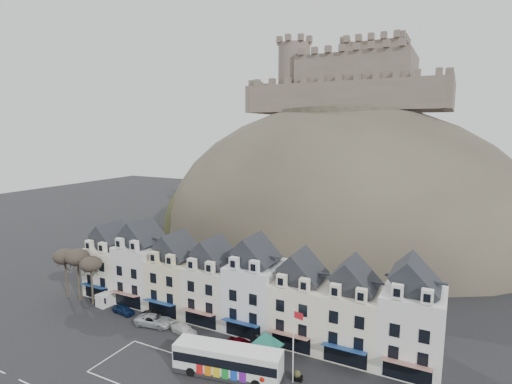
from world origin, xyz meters
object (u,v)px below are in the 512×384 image
Objects in this scene: red_buoy at (264,377)px; car_charcoal at (261,339)px; bus_shelter at (265,339)px; car_navy at (124,309)px; flagpole at (294,341)px; white_van at (111,297)px; car_silver at (154,320)px; car_black at (153,316)px; bus at (228,360)px; car_white at (184,329)px; car_maroon at (243,345)px.

red_buoy is 8.64m from car_charcoal.
bus_shelter is 25.06m from car_navy.
flagpole is 34.20m from white_van.
car_silver is (-18.23, 1.64, -2.54)m from bus_shelter.
flagpole is at bearing -100.68° from car_black.
bus is 7.85m from car_charcoal.
bus reaches higher than car_black.
red_buoy is 26.96m from car_navy.
bus is 22.72m from car_navy.
car_navy is 0.89× the size of car_white.
bus_shelter is 3.28× the size of red_buoy.
car_maroon is (-3.83, 1.64, -2.55)m from bus_shelter.
bus is at bearing -118.82° from car_silver.
car_white is (16.32, -2.50, -0.36)m from white_van.
bus is 2.86× the size of car_maroon.
car_silver is 15.80m from car_charcoal.
bus_shelter reaches higher than car_silver.
car_black is (9.92, -1.37, -0.35)m from white_van.
car_silver reaches higher than car_white.
bus reaches higher than car_white.
car_black is 1.03× the size of car_charcoal.
car_charcoal is at bearing -60.83° from car_white.
car_charcoal is (-2.63, 4.14, -2.68)m from bus_shelter.
flagpole is 22.99m from car_silver.
bus_shelter is at bearing -0.73° from white_van.
car_charcoal is at bearing -85.85° from car_black.
car_maroon reaches higher than car_white.
red_buoy is at bearing -59.46° from bus_shelter.
car_silver reaches higher than car_maroon.
car_maroon is at bearing -94.66° from car_black.
red_buoy is at bearing -6.48° from white_van.
car_black is (-16.51, 6.36, -1.28)m from bus.
bus_shelter is 19.81m from car_black.
car_navy is 11.80m from car_white.
bus is 6.21× the size of red_buoy.
car_silver is at bearing -133.77° from car_black.
car_white is at bearing 142.25° from bus.
bus is 3.25× the size of car_black.
flagpole is at bearing 6.34° from bus.
red_buoy is at bearing -93.56° from car_white.
car_navy is at bearing -178.82° from bus_shelter.
white_van is 1.04× the size of car_white.
car_white is (-10.11, 5.23, -1.29)m from bus.
white_van is at bearing 89.19° from car_maroon.
red_buoy is (4.44, 0.16, -0.88)m from bus.
bus_shelter is at bearing -108.38° from car_maroon.
white_van is 10.02m from car_black.
car_navy is at bearing 93.56° from car_black.
car_white is at bearing 179.51° from bus_shelter.
car_charcoal is (1.20, 2.50, -0.13)m from car_maroon.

